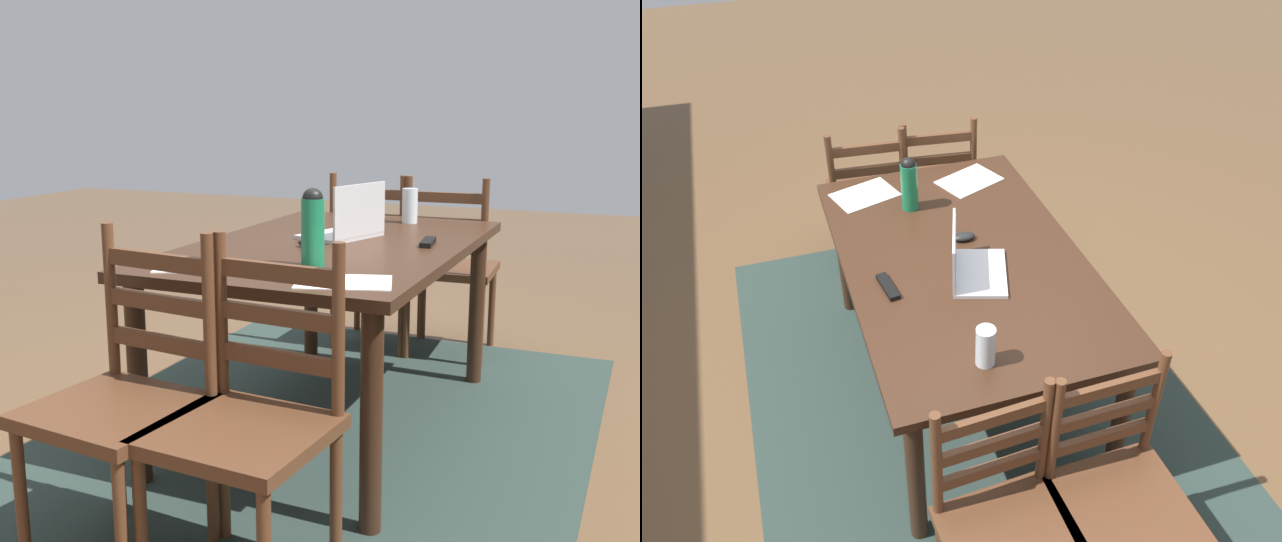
% 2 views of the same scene
% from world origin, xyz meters
% --- Properties ---
extents(ground_plane, '(14.00, 14.00, 0.00)m').
position_xyz_m(ground_plane, '(0.00, 0.00, 0.00)').
color(ground_plane, brown).
extents(area_rug, '(2.63, 2.05, 0.01)m').
position_xyz_m(area_rug, '(0.00, 0.00, 0.00)').
color(area_rug, '#283833').
rests_on(area_rug, ground).
extents(dining_table, '(1.63, 1.01, 0.76)m').
position_xyz_m(dining_table, '(0.00, 0.00, 0.68)').
color(dining_table, '#382114').
rests_on(dining_table, ground).
extents(chair_right_far, '(0.47, 0.47, 0.95)m').
position_xyz_m(chair_right_far, '(1.10, 0.21, 0.46)').
color(chair_right_far, '#56331E').
rests_on(chair_right_far, ground).
extents(chair_right_near, '(0.49, 0.49, 0.95)m').
position_xyz_m(chair_right_near, '(1.10, -0.20, 0.46)').
color(chair_right_near, '#56331E').
rests_on(chair_right_near, ground).
extents(chair_left_near, '(0.45, 0.45, 0.95)m').
position_xyz_m(chair_left_near, '(-1.10, -0.20, 0.46)').
color(chair_left_near, '#56331E').
rests_on(chair_left_near, ground).
extents(chair_left_far, '(0.46, 0.46, 0.95)m').
position_xyz_m(chair_left_far, '(-1.10, 0.20, 0.46)').
color(chair_left_far, '#56331E').
rests_on(chair_left_far, ground).
extents(laptop, '(0.37, 0.31, 0.23)m').
position_xyz_m(laptop, '(-0.12, 0.01, 0.82)').
color(laptop, silver).
rests_on(laptop, dining_table).
extents(water_bottle, '(0.08, 0.08, 0.27)m').
position_xyz_m(water_bottle, '(0.46, 0.11, 0.90)').
color(water_bottle, '#197247').
rests_on(water_bottle, dining_table).
extents(drinking_glass, '(0.07, 0.07, 0.16)m').
position_xyz_m(drinking_glass, '(-0.62, 0.12, 0.84)').
color(drinking_glass, silver).
rests_on(drinking_glass, dining_table).
extents(computer_mouse, '(0.07, 0.10, 0.03)m').
position_xyz_m(computer_mouse, '(0.13, -0.05, 0.78)').
color(computer_mouse, black).
rests_on(computer_mouse, dining_table).
extents(tv_remote, '(0.17, 0.07, 0.02)m').
position_xyz_m(tv_remote, '(-0.11, 0.35, 0.77)').
color(tv_remote, black).
rests_on(tv_remote, dining_table).
extents(paper_stack_left, '(0.31, 0.35, 0.00)m').
position_xyz_m(paper_stack_left, '(0.61, -0.24, 0.77)').
color(paper_stack_left, white).
rests_on(paper_stack_left, dining_table).
extents(paper_stack_right, '(0.29, 0.35, 0.00)m').
position_xyz_m(paper_stack_right, '(0.64, 0.30, 0.77)').
color(paper_stack_right, white).
rests_on(paper_stack_right, dining_table).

